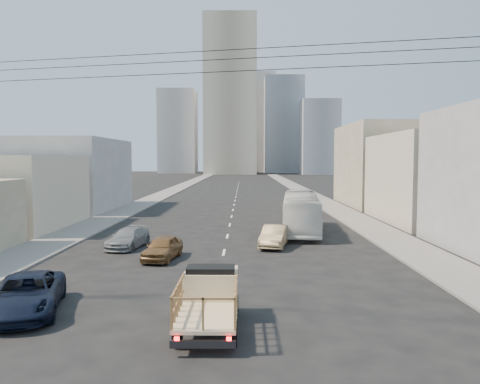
{
  "coord_description": "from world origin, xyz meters",
  "views": [
    {
      "loc": [
        1.22,
        -14.34,
        5.7
      ],
      "look_at": [
        0.97,
        17.07,
        3.5
      ],
      "focal_mm": 35.0,
      "sensor_mm": 36.0,
      "label": 1
    }
  ],
  "objects_px": {
    "navy_pickup": "(27,294)",
    "sedan_grey": "(128,238)",
    "sedan_tan": "(274,236)",
    "flatbed_pickup": "(209,296)",
    "sedan_brown": "(163,248)",
    "city_bus": "(301,212)"
  },
  "relations": [
    {
      "from": "sedan_tan",
      "to": "sedan_brown",
      "type": "bearing_deg",
      "value": -137.25
    },
    {
      "from": "sedan_tan",
      "to": "sedan_grey",
      "type": "height_order",
      "value": "sedan_tan"
    },
    {
      "from": "flatbed_pickup",
      "to": "sedan_tan",
      "type": "distance_m",
      "value": 15.11
    },
    {
      "from": "sedan_brown",
      "to": "sedan_grey",
      "type": "bearing_deg",
      "value": 137.46
    },
    {
      "from": "sedan_tan",
      "to": "flatbed_pickup",
      "type": "bearing_deg",
      "value": -90.39
    },
    {
      "from": "flatbed_pickup",
      "to": "sedan_brown",
      "type": "xyz_separation_m",
      "value": [
        -3.46,
        10.78,
        -0.43
      ]
    },
    {
      "from": "sedan_brown",
      "to": "sedan_grey",
      "type": "relative_size",
      "value": 0.91
    },
    {
      "from": "sedan_grey",
      "to": "sedan_brown",
      "type": "bearing_deg",
      "value": -41.25
    },
    {
      "from": "navy_pickup",
      "to": "sedan_grey",
      "type": "height_order",
      "value": "navy_pickup"
    },
    {
      "from": "navy_pickup",
      "to": "sedan_grey",
      "type": "relative_size",
      "value": 1.18
    },
    {
      "from": "navy_pickup",
      "to": "sedan_tan",
      "type": "height_order",
      "value": "navy_pickup"
    },
    {
      "from": "flatbed_pickup",
      "to": "city_bus",
      "type": "distance_m",
      "value": 21.69
    },
    {
      "from": "sedan_tan",
      "to": "sedan_grey",
      "type": "bearing_deg",
      "value": -165.21
    },
    {
      "from": "sedan_brown",
      "to": "city_bus",
      "type": "bearing_deg",
      "value": 56.48
    },
    {
      "from": "flatbed_pickup",
      "to": "sedan_grey",
      "type": "relative_size",
      "value": 1.03
    },
    {
      "from": "city_bus",
      "to": "navy_pickup",
      "type": "bearing_deg",
      "value": -116.93
    },
    {
      "from": "navy_pickup",
      "to": "sedan_grey",
      "type": "bearing_deg",
      "value": 72.48
    },
    {
      "from": "navy_pickup",
      "to": "sedan_grey",
      "type": "distance_m",
      "value": 12.84
    },
    {
      "from": "navy_pickup",
      "to": "city_bus",
      "type": "height_order",
      "value": "city_bus"
    },
    {
      "from": "flatbed_pickup",
      "to": "sedan_grey",
      "type": "bearing_deg",
      "value": 113.77
    },
    {
      "from": "sedan_grey",
      "to": "sedan_tan",
      "type": "bearing_deg",
      "value": 12.74
    },
    {
      "from": "flatbed_pickup",
      "to": "sedan_tan",
      "type": "height_order",
      "value": "flatbed_pickup"
    }
  ]
}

